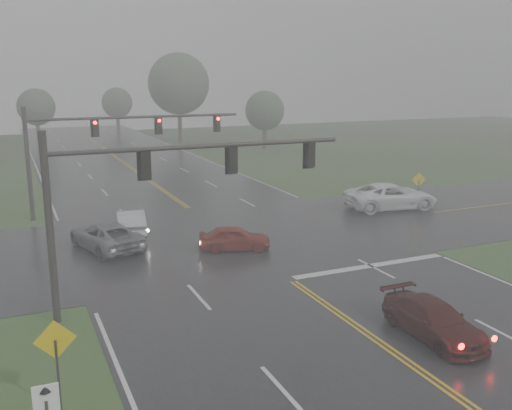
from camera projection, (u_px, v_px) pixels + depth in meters
name	position (u px, v px, depth m)	size (l,w,h in m)	color
main_road	(243.00, 247.00, 31.24)	(18.00, 160.00, 0.02)	black
cross_street	(229.00, 237.00, 33.02)	(120.00, 14.00, 0.02)	black
stop_bar	(371.00, 266.00, 28.02)	(8.50, 0.50, 0.01)	#BCBCBC
sedan_maroon	(432.00, 337.00, 20.46)	(1.81, 4.45, 1.29)	#350B09
sedan_red	(235.00, 250.00, 30.62)	(1.55, 3.85, 1.31)	maroon
sedan_silver	(131.00, 234.00, 33.65)	(1.57, 4.50, 1.48)	#B5B8BD
car_grey	(107.00, 249.00, 30.75)	(2.44, 5.28, 1.47)	slate
pickup_white	(390.00, 209.00, 39.98)	(2.98, 6.47, 1.80)	white
signal_gantry_near	(148.00, 184.00, 22.08)	(12.22, 0.32, 7.28)	black
signal_gantry_far	(100.00, 138.00, 37.57)	(14.36, 0.37, 7.28)	black
sign_diamond_west	(56.00, 351.00, 15.56)	(1.14, 0.09, 2.73)	black
sign_diamond_east	(419.00, 184.00, 40.20)	(1.03, 0.26, 2.51)	black
tree_ne_a	(179.00, 84.00, 77.02)	(8.27, 8.27, 12.15)	#352A22
tree_n_mid	(36.00, 107.00, 77.70)	(5.05, 5.05, 7.42)	#352A22
tree_e_near	(265.00, 111.00, 71.58)	(4.95, 4.95, 7.27)	#352A22
tree_n_far	(117.00, 103.00, 92.23)	(4.92, 4.92, 7.23)	#352A22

